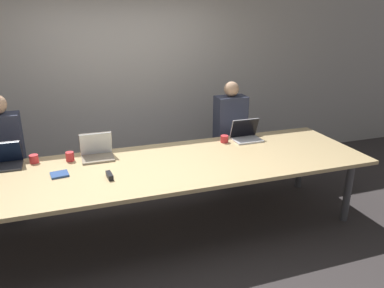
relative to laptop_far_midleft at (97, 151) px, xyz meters
The scene contains 13 objects.
ground_plane 1.08m from the laptop_far_midleft, 38.69° to the right, with size 24.00×24.00×0.00m, color #383333.
curtain_wall 1.56m from the laptop_far_midleft, 69.21° to the left, with size 12.00×0.06×2.80m.
conference_table 0.68m from the laptop_far_midleft, 38.69° to the right, with size 4.55×1.28×0.77m.
laptop_far_midleft is the anchor object (origin of this frame).
cup_far_midleft 0.28m from the laptop_far_midleft, behind, with size 0.08×0.08×0.10m.
laptop_far_left 0.93m from the laptop_far_midleft, behind, with size 0.37×0.27×0.26m.
person_far_left 1.06m from the laptop_far_midleft, 155.13° to the left, with size 0.40×0.24×1.44m.
cup_far_left 0.64m from the laptop_far_midleft, behind, with size 0.09×0.09×0.09m.
laptop_far_right 1.78m from the laptop_far_midleft, ahead, with size 0.35×0.26×0.26m.
person_far_right 1.83m from the laptop_far_midleft, 14.42° to the left, with size 0.40×0.24×1.42m.
cup_far_right 1.49m from the laptop_far_midleft, ahead, with size 0.09×0.09×0.08m.
stapler 0.58m from the laptop_far_midleft, 84.13° to the right, with size 0.06×0.15×0.05m.
notebook 0.53m from the laptop_far_midleft, 137.61° to the right, with size 0.18×0.17×0.02m.
Camera 1 is at (-0.76, -3.45, 2.26)m, focal length 35.00 mm.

